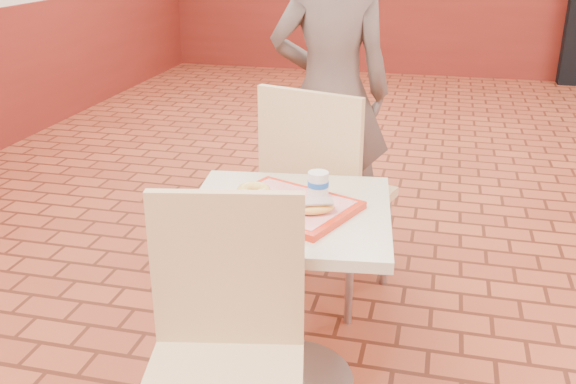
% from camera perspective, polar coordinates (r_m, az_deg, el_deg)
% --- Properties ---
extents(main_table, '(0.65, 0.65, 0.69)m').
position_cam_1_polar(main_table, '(2.16, 0.00, -7.02)').
color(main_table, beige).
rests_on(main_table, ground).
extents(chair_main_front, '(0.49, 0.49, 0.90)m').
position_cam_1_polar(chair_main_front, '(1.74, -5.66, -13.57)').
color(chair_main_front, tan).
rests_on(chair_main_front, ground).
extents(chair_main_back, '(0.55, 0.55, 0.96)m').
position_cam_1_polar(chair_main_back, '(2.66, 3.04, 0.49)').
color(chair_main_back, '#DDBD84').
rests_on(chair_main_back, ground).
extents(customer, '(0.64, 0.49, 1.59)m').
position_cam_1_polar(customer, '(3.11, 3.82, 8.71)').
color(customer, brown).
rests_on(customer, ground).
extents(serving_tray, '(0.40, 0.31, 0.03)m').
position_cam_1_polar(serving_tray, '(2.05, 0.00, -1.23)').
color(serving_tray, red).
rests_on(serving_tray, main_table).
extents(ring_donut, '(0.12, 0.12, 0.04)m').
position_cam_1_polar(ring_donut, '(2.09, -3.08, 0.08)').
color(ring_donut, '#DBB550').
rests_on(ring_donut, serving_tray).
extents(long_john_donut, '(0.15, 0.11, 0.04)m').
position_cam_1_polar(long_john_donut, '(1.96, 2.11, -1.39)').
color(long_john_donut, gold).
rests_on(long_john_donut, serving_tray).
extents(paper_cup, '(0.07, 0.07, 0.09)m').
position_cam_1_polar(paper_cup, '(2.07, 2.70, 0.68)').
color(paper_cup, silver).
rests_on(paper_cup, serving_tray).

